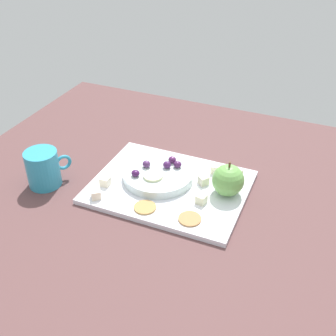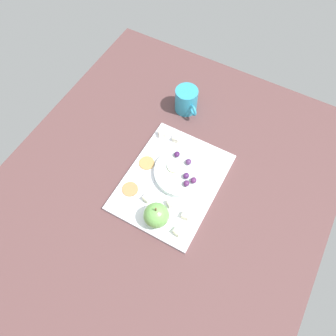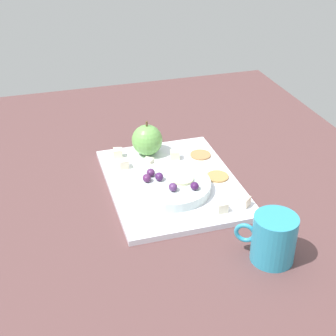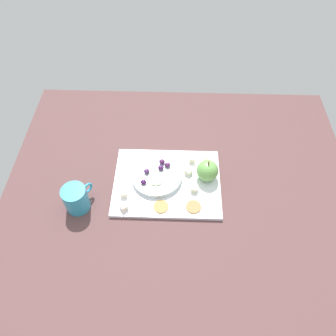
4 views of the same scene
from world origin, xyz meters
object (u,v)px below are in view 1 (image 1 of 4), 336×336
at_px(grape_0, 146,164).
at_px(grape_4, 177,164).
at_px(cheese_cube_5, 237,174).
at_px(cracker_0, 190,219).
at_px(grape_2, 172,160).
at_px(cheese_cube_1, 105,181).
at_px(grape_1, 136,173).
at_px(cheese_cube_2, 96,194).
at_px(apple_whole, 228,180).
at_px(cheese_cube_4, 203,180).
at_px(cracker_1, 145,207).
at_px(cup, 43,168).
at_px(platter, 170,187).
at_px(serving_dish, 158,175).
at_px(cheese_cube_0, 216,169).
at_px(apple_slice_0, 153,176).
at_px(grape_3, 167,165).
at_px(cheese_cube_3, 201,199).

height_order(grape_0, grape_4, same).
relative_size(cheese_cube_5, cracker_0, 0.42).
height_order(grape_2, grape_4, same).
bearing_deg(cheese_cube_1, cheese_cube_5, 28.98).
relative_size(grape_0, grape_1, 1.00).
distance_m(grape_0, grape_2, 0.07).
distance_m(cracker_0, grape_0, 0.20).
bearing_deg(cheese_cube_2, apple_whole, 26.44).
xyz_separation_m(cheese_cube_4, cracker_1, (-0.09, -0.14, -0.01)).
xyz_separation_m(apple_whole, cup, (-0.42, -0.12, -0.00)).
relative_size(platter, serving_dish, 2.09).
bearing_deg(cheese_cube_0, grape_0, -155.06).
relative_size(serving_dish, apple_slice_0, 3.72).
relative_size(apple_whole, cheese_cube_2, 3.54).
xyz_separation_m(cheese_cube_2, grape_1, (0.06, 0.09, 0.02)).
distance_m(serving_dish, cheese_cube_1, 0.13).
bearing_deg(serving_dish, apple_whole, 2.44).
xyz_separation_m(apple_slice_0, cup, (-0.25, -0.09, 0.01)).
distance_m(grape_3, grape_4, 0.03).
distance_m(platter, cheese_cube_3, 0.10).
distance_m(serving_dish, cheese_cube_4, 0.11).
relative_size(cracker_0, grape_3, 2.49).
distance_m(platter, grape_0, 0.08).
bearing_deg(cheese_cube_0, cheese_cube_2, -137.15).
bearing_deg(grape_4, cheese_cube_4, -10.32).
bearing_deg(cheese_cube_1, grape_1, 29.65).
relative_size(cheese_cube_2, grape_2, 1.05).
xyz_separation_m(apple_whole, cheese_cube_2, (-0.27, -0.13, -0.03)).
bearing_deg(grape_3, cheese_cube_4, -0.27).
xyz_separation_m(cracker_1, grape_1, (-0.06, 0.08, 0.03)).
relative_size(cheese_cube_1, grape_1, 1.05).
xyz_separation_m(grape_3, apple_slice_0, (-0.02, -0.05, -0.01)).
bearing_deg(apple_slice_0, grape_2, 76.56).
height_order(cheese_cube_0, cheese_cube_3, same).
relative_size(cracker_0, cup, 0.50).
bearing_deg(cheese_cube_3, cheese_cube_2, -161.15).
height_order(grape_3, cup, cup).
bearing_deg(cheese_cube_4, platter, -153.83).
xyz_separation_m(cracker_0, apple_slice_0, (-0.13, 0.09, 0.02)).
distance_m(cheese_cube_2, apple_slice_0, 0.14).
bearing_deg(cheese_cube_0, grape_4, -153.22).
height_order(cheese_cube_3, grape_0, grape_0).
bearing_deg(grape_0, apple_whole, 0.61).
height_order(serving_dish, cup, cup).
relative_size(grape_1, cup, 0.20).
bearing_deg(grape_1, apple_slice_0, 18.25).
relative_size(apple_whole, grape_0, 3.71).
relative_size(cheese_cube_3, grape_4, 1.05).
relative_size(cheese_cube_1, cheese_cube_5, 1.00).
relative_size(apple_whole, apple_slice_0, 1.59).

